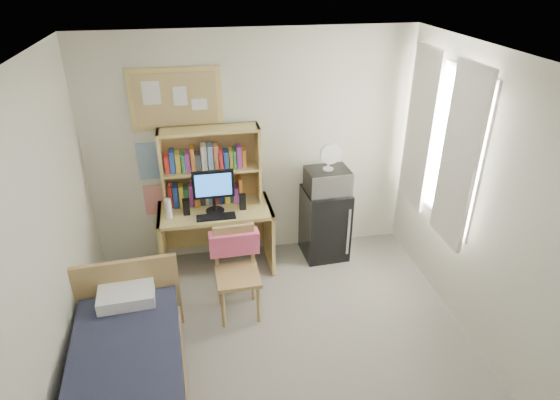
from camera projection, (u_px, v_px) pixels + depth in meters
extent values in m
cube|color=gray|center=(288.00, 382.00, 4.00)|extent=(3.60, 4.20, 0.02)
cube|color=white|center=(292.00, 74.00, 2.78)|extent=(3.60, 4.20, 0.02)
cube|color=silver|center=(253.00, 150.00, 5.22)|extent=(3.60, 0.04, 2.60)
cube|color=silver|center=(24.00, 283.00, 3.10)|extent=(0.04, 4.20, 2.60)
cube|color=silver|center=(514.00, 232.00, 3.67)|extent=(0.04, 4.20, 2.60)
cube|color=white|center=(441.00, 143.00, 4.57)|extent=(0.10, 1.40, 1.70)
cube|color=white|center=(459.00, 158.00, 4.22)|extent=(0.04, 0.55, 1.70)
cube|color=white|center=(420.00, 129.00, 4.91)|extent=(0.04, 0.55, 1.70)
cube|color=tan|center=(176.00, 99.00, 4.79)|extent=(0.94, 0.03, 0.64)
cube|color=#2964A4|center=(152.00, 161.00, 5.06)|extent=(0.30, 0.01, 0.42)
cube|color=red|center=(157.00, 199.00, 5.27)|extent=(0.28, 0.01, 0.36)
cube|color=#D7BB68|center=(217.00, 239.00, 5.28)|extent=(1.24, 0.64, 0.77)
cube|color=tan|center=(238.00, 276.00, 4.55)|extent=(0.47, 0.47, 0.92)
cube|color=black|center=(325.00, 223.00, 5.52)|extent=(0.52, 0.52, 0.85)
cube|color=#1A1D2F|center=(129.00, 386.00, 3.64)|extent=(1.01, 1.84, 0.49)
cube|color=#D7BB68|center=(211.00, 167.00, 5.03)|extent=(1.06, 0.29, 0.87)
cube|color=black|center=(214.00, 192.00, 4.94)|extent=(0.44, 0.04, 0.46)
cube|color=black|center=(216.00, 217.00, 4.92)|extent=(0.41, 0.14, 0.02)
cube|color=black|center=(186.00, 207.00, 4.96)|extent=(0.07, 0.07, 0.17)
cube|color=black|center=(243.00, 202.00, 5.06)|extent=(0.07, 0.07, 0.17)
cylinder|color=white|center=(169.00, 208.00, 4.88)|extent=(0.06, 0.06, 0.22)
cube|color=#F45D84|center=(234.00, 243.00, 4.60)|extent=(0.49, 0.16, 0.23)
cube|color=#BCBCC1|center=(327.00, 181.00, 5.24)|extent=(0.49, 0.38, 0.27)
cylinder|color=white|center=(329.00, 157.00, 5.11)|extent=(0.25, 0.25, 0.30)
cube|color=white|center=(126.00, 295.00, 4.15)|extent=(0.50, 0.37, 0.12)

